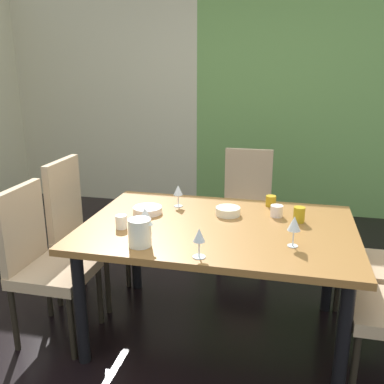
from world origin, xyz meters
name	(u,v)px	position (x,y,z in m)	size (l,w,h in m)	color
ground_plane	(160,323)	(0.00, 0.00, -0.01)	(5.41, 5.21, 0.02)	black
back_panel_interior	(102,95)	(-1.50, 2.56, 1.32)	(2.41, 0.10, 2.64)	beige
garden_window_panel	(333,98)	(1.20, 2.56, 1.32)	(3.01, 0.10, 2.64)	#6B994E
dining_table	(218,238)	(0.39, -0.02, 0.67)	(1.62, 1.10, 0.75)	olive
chair_left_far	(80,225)	(-0.66, 0.23, 0.56)	(0.45, 0.44, 1.04)	tan
chair_left_near	(42,257)	(-0.66, -0.28, 0.54)	(0.45, 0.44, 0.98)	tan
chair_head_far	(246,200)	(0.44, 1.19, 0.54)	(0.44, 0.45, 0.96)	tan
wine_glass_north	(145,214)	(-0.01, -0.18, 0.84)	(0.06, 0.06, 0.13)	silver
wine_glass_corner	(294,224)	(0.83, -0.24, 0.88)	(0.07, 0.07, 0.17)	silver
wine_glass_south	(199,237)	(0.37, -0.49, 0.86)	(0.07, 0.07, 0.15)	silver
wine_glass_rear	(178,191)	(0.07, 0.26, 0.86)	(0.06, 0.06, 0.15)	silver
serving_bowl_front	(148,210)	(-0.09, 0.08, 0.77)	(0.19, 0.19, 0.04)	white
serving_bowl_center	(228,211)	(0.42, 0.17, 0.78)	(0.16, 0.16, 0.05)	white
cup_right	(121,222)	(-0.16, -0.21, 0.79)	(0.07, 0.07, 0.08)	white
cup_west	(271,201)	(0.68, 0.41, 0.79)	(0.07, 0.07, 0.07)	#B38A18
cup_near_shelf	(277,211)	(0.73, 0.21, 0.79)	(0.08, 0.08, 0.07)	white
cup_near_window	(299,215)	(0.87, 0.14, 0.80)	(0.07, 0.07, 0.10)	#AE9218
pitcher_east	(140,232)	(0.04, -0.42, 0.83)	(0.14, 0.12, 0.15)	white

